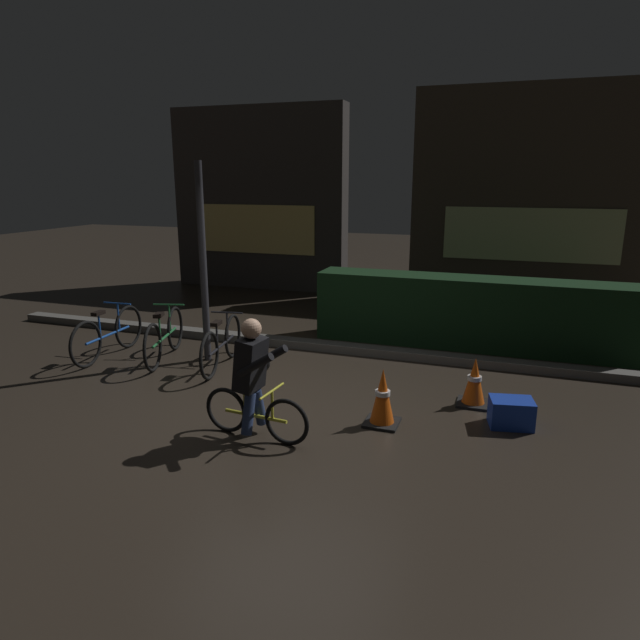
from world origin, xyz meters
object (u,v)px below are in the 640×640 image
at_px(blue_crate, 511,413).
at_px(traffic_cone_far, 474,382).
at_px(traffic_cone_near, 382,398).
at_px(parked_bike_leftmost, 108,334).
at_px(parked_bike_center_left, 222,344).
at_px(parked_bike_left_mid, 164,336).
at_px(street_post, 203,264).
at_px(cyclist, 254,378).

bearing_deg(blue_crate, traffic_cone_far, 131.92).
bearing_deg(traffic_cone_near, parked_bike_leftmost, 167.55).
height_order(parked_bike_leftmost, traffic_cone_near, parked_bike_leftmost).
distance_m(parked_bike_center_left, traffic_cone_near, 2.73).
relative_size(traffic_cone_far, blue_crate, 1.29).
height_order(parked_bike_center_left, blue_crate, parked_bike_center_left).
height_order(traffic_cone_near, blue_crate, traffic_cone_near).
bearing_deg(parked_bike_left_mid, parked_bike_leftmost, 84.43).
xyz_separation_m(street_post, traffic_cone_far, (3.75, -0.43, -1.12)).
bearing_deg(cyclist, street_post, 135.97).
bearing_deg(traffic_cone_far, parked_bike_left_mid, 176.81).
bearing_deg(parked_bike_left_mid, parked_bike_center_left, -108.14).
relative_size(parked_bike_left_mid, cyclist, 1.29).
height_order(parked_bike_left_mid, traffic_cone_far, parked_bike_left_mid).
height_order(traffic_cone_near, cyclist, cyclist).
bearing_deg(parked_bike_center_left, parked_bike_leftmost, 84.64).
bearing_deg(parked_bike_leftmost, traffic_cone_far, -93.96).
bearing_deg(parked_bike_left_mid, traffic_cone_far, -109.26).
relative_size(traffic_cone_near, blue_crate, 1.41).
bearing_deg(cyclist, traffic_cone_near, 37.36).
bearing_deg(parked_bike_leftmost, street_post, -79.31).
xyz_separation_m(street_post, parked_bike_center_left, (0.36, -0.23, -1.06)).
xyz_separation_m(parked_bike_leftmost, cyclist, (3.15, -1.66, 0.28)).
distance_m(parked_bike_left_mid, parked_bike_center_left, 0.94).
distance_m(blue_crate, cyclist, 2.73).
relative_size(blue_crate, cyclist, 0.35).
xyz_separation_m(parked_bike_left_mid, cyclist, (2.30, -1.82, 0.28)).
xyz_separation_m(parked_bike_leftmost, parked_bike_center_left, (1.79, 0.12, -0.01)).
xyz_separation_m(traffic_cone_near, traffic_cone_far, (0.88, 0.87, -0.03)).
bearing_deg(street_post, parked_bike_center_left, -32.05).
distance_m(traffic_cone_far, cyclist, 2.60).
bearing_deg(street_post, blue_crate, -12.18).
xyz_separation_m(parked_bike_leftmost, traffic_cone_near, (4.30, -0.95, -0.04)).
bearing_deg(parked_bike_leftmost, cyclist, -120.87).
relative_size(street_post, parked_bike_left_mid, 1.73).
bearing_deg(blue_crate, parked_bike_leftmost, 174.40).
bearing_deg(blue_crate, traffic_cone_near, -162.89).
xyz_separation_m(blue_crate, cyclist, (-2.45, -1.12, 0.48)).
distance_m(traffic_cone_far, blue_crate, 0.64).
bearing_deg(traffic_cone_far, cyclist, -142.08).
bearing_deg(traffic_cone_near, blue_crate, 17.11).
xyz_separation_m(traffic_cone_far, cyclist, (-2.03, -1.58, 0.36)).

